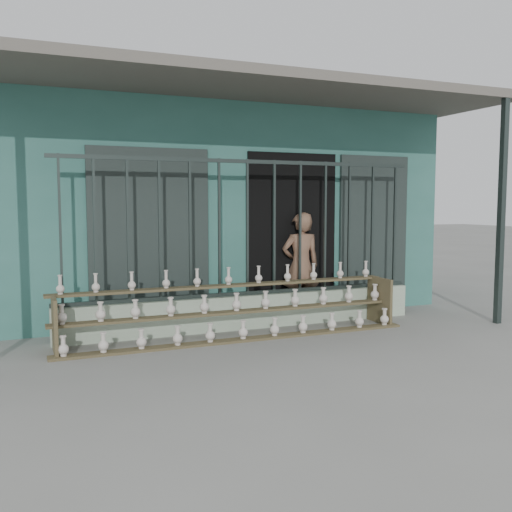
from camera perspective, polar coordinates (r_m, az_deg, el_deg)
name	(u,v)px	position (r m, az deg, el deg)	size (l,w,h in m)	color
ground	(290,351)	(6.57, 3.40, -9.47)	(60.00, 60.00, 0.00)	slate
workshop_building	(187,206)	(10.33, -6.90, 4.97)	(7.40, 6.60, 3.21)	#30665C
parapet_wall	(247,311)	(7.68, -0.86, -5.57)	(5.00, 0.20, 0.45)	#A5B99F
security_fence	(247,228)	(7.55, -0.88, 2.83)	(5.00, 0.04, 1.80)	#283330
shelf_rack	(236,309)	(7.17, -2.00, -5.28)	(4.50, 0.68, 0.85)	brown
elderly_woman	(301,266)	(8.28, 4.50, -0.97)	(0.56, 0.37, 1.54)	brown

